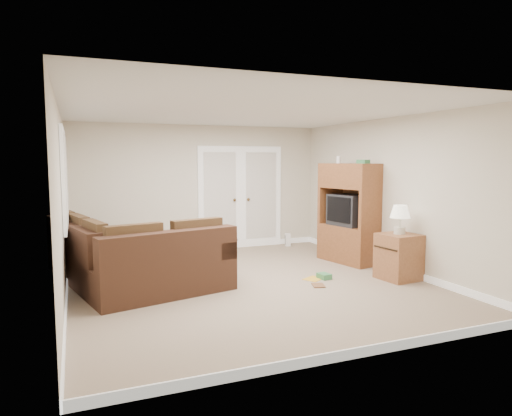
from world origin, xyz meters
name	(u,v)px	position (x,y,z in m)	size (l,w,h in m)	color
floor	(249,284)	(0.00, 0.00, 0.00)	(5.50, 5.50, 0.00)	gray
ceiling	(249,111)	(0.00, 0.00, 2.50)	(5.00, 5.50, 0.02)	silver
wall_left	(61,205)	(-2.50, 0.00, 1.25)	(0.02, 5.50, 2.50)	beige
wall_right	(391,194)	(2.50, 0.00, 1.25)	(0.02, 5.50, 2.50)	beige
wall_back	(200,188)	(0.00, 2.75, 1.25)	(5.00, 0.02, 2.50)	beige
wall_front	(360,223)	(0.00, -2.75, 1.25)	(5.00, 0.02, 2.50)	beige
baseboards	(249,280)	(0.00, 0.00, 0.05)	(5.00, 5.50, 0.10)	white
french_doors	(241,198)	(0.85, 2.71, 1.04)	(1.80, 0.05, 2.13)	white
window_left	(65,178)	(-2.46, 1.00, 1.55)	(0.05, 1.92, 1.42)	white
sectional_sofa	(123,261)	(-1.72, 0.61, 0.35)	(2.56, 3.05, 0.90)	#3E2418
coffee_table	(205,258)	(-0.42, 0.91, 0.23)	(0.53, 1.06, 0.72)	black
tv_armoire	(350,212)	(2.20, 0.71, 0.89)	(0.81, 1.19, 1.88)	brown
side_cabinet	(399,253)	(2.20, -0.61, 0.41)	(0.59, 0.59, 1.14)	brown
space_heater	(288,240)	(1.81, 2.45, 0.13)	(0.11, 0.09, 0.27)	white
floor_magazine	(314,279)	(1.01, -0.12, 0.00)	(0.30, 0.24, 0.01)	gold
floor_greenbox	(324,276)	(1.16, -0.17, 0.04)	(0.15, 0.21, 0.08)	#3A804B
floor_book	(313,285)	(0.80, -0.47, 0.01)	(0.17, 0.23, 0.02)	brown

